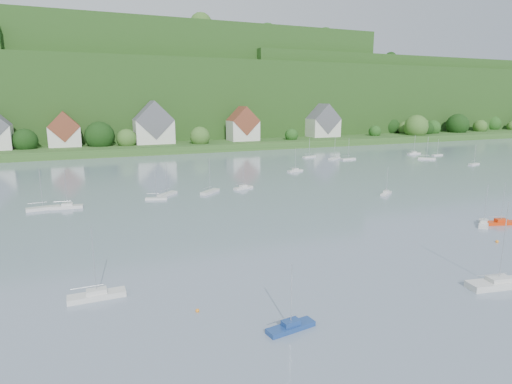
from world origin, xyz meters
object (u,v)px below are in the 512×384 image
near_sailboat_1 (291,326)px  near_sailboat_5 (501,222)px  near_sailboat_3 (484,223)px  near_sailboat_4 (498,283)px  near_sailboat_6 (97,295)px

near_sailboat_1 → near_sailboat_5: 52.58m
near_sailboat_3 → near_sailboat_5: size_ratio=0.97×
near_sailboat_4 → near_sailboat_5: size_ratio=1.38×
near_sailboat_3 → near_sailboat_6: size_ratio=0.87×
near_sailboat_4 → near_sailboat_5: (23.25, 17.89, -0.08)m
near_sailboat_3 → near_sailboat_5: 3.26m
near_sailboat_3 → near_sailboat_4: 27.42m
near_sailboat_1 → near_sailboat_5: near_sailboat_5 is taller
near_sailboat_1 → near_sailboat_6: 21.63m
near_sailboat_3 → near_sailboat_1: bearing=162.0°
near_sailboat_1 → near_sailboat_6: bearing=131.6°
near_sailboat_1 → near_sailboat_5: size_ratio=0.89×
near_sailboat_3 → near_sailboat_4: near_sailboat_4 is taller
near_sailboat_4 → near_sailboat_6: near_sailboat_4 is taller
near_sailboat_4 → near_sailboat_5: bearing=47.5°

